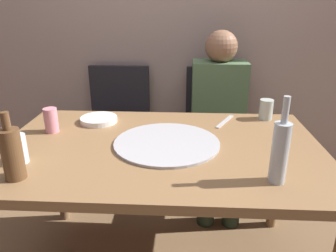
{
  "coord_description": "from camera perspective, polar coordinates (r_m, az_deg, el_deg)",
  "views": [
    {
      "loc": [
        0.11,
        -1.33,
        1.33
      ],
      "look_at": [
        0.03,
        0.11,
        0.78
      ],
      "focal_mm": 34.42,
      "sensor_mm": 36.0,
      "label": 1
    }
  ],
  "objects": [
    {
      "name": "back_wall",
      "position": [
        2.42,
        0.66,
        20.34
      ],
      "size": [
        6.0,
        0.1,
        2.6
      ],
      "primitive_type": "cube",
      "color": "gray",
      "rests_on": "ground_plane"
    },
    {
      "name": "dining_table",
      "position": [
        1.5,
        -1.33,
        -6.03
      ],
      "size": [
        1.46,
        0.93,
        0.73
      ],
      "color": "olive",
      "rests_on": "ground_plane"
    },
    {
      "name": "pizza_tray",
      "position": [
        1.47,
        -0.22,
        -3.01
      ],
      "size": [
        0.48,
        0.48,
        0.01
      ],
      "primitive_type": "cylinder",
      "color": "#ADADB2",
      "rests_on": "dining_table"
    },
    {
      "name": "wine_bottle",
      "position": [
        1.19,
        19.21,
        -4.2
      ],
      "size": [
        0.06,
        0.06,
        0.32
      ],
      "color": "#B2BCC1",
      "rests_on": "dining_table"
    },
    {
      "name": "beer_bottle",
      "position": [
        1.28,
        -25.92,
        -4.31
      ],
      "size": [
        0.08,
        0.08,
        0.26
      ],
      "color": "brown",
      "rests_on": "dining_table"
    },
    {
      "name": "tumbler_near",
      "position": [
        1.85,
        16.97,
        2.82
      ],
      "size": [
        0.07,
        0.07,
        0.11
      ],
      "primitive_type": "cylinder",
      "color": "#B7C6BC",
      "rests_on": "dining_table"
    },
    {
      "name": "tumbler_far",
      "position": [
        1.42,
        -25.18,
        -3.72
      ],
      "size": [
        0.08,
        0.08,
        0.12
      ],
      "primitive_type": "cylinder",
      "color": "silver",
      "rests_on": "dining_table"
    },
    {
      "name": "soda_can",
      "position": [
        1.69,
        -19.99,
        0.97
      ],
      "size": [
        0.07,
        0.07,
        0.12
      ],
      "primitive_type": "cylinder",
      "color": "pink",
      "rests_on": "dining_table"
    },
    {
      "name": "plate_stack",
      "position": [
        1.77,
        -12.14,
        1.13
      ],
      "size": [
        0.2,
        0.2,
        0.03
      ],
      "primitive_type": "cylinder",
      "color": "white",
      "rests_on": "dining_table"
    },
    {
      "name": "table_knife",
      "position": [
        1.76,
        10.03,
        0.8
      ],
      "size": [
        0.12,
        0.21,
        0.01
      ],
      "primitive_type": "cube",
      "rotation": [
        0.0,
        0.0,
        4.24
      ],
      "color": "#B7B7BC",
      "rests_on": "dining_table"
    },
    {
      "name": "chair_left",
      "position": [
        2.39,
        -8.82,
        0.79
      ],
      "size": [
        0.44,
        0.44,
        0.9
      ],
      "rotation": [
        0.0,
        0.0,
        3.14
      ],
      "color": "black",
      "rests_on": "ground_plane"
    },
    {
      "name": "chair_right",
      "position": [
        2.35,
        8.48,
        0.46
      ],
      "size": [
        0.44,
        0.44,
        0.9
      ],
      "rotation": [
        0.0,
        0.0,
        3.14
      ],
      "color": "black",
      "rests_on": "ground_plane"
    },
    {
      "name": "guest_in_sweater",
      "position": [
        2.16,
        9.0,
        2.21
      ],
      "size": [
        0.36,
        0.56,
        1.17
      ],
      "rotation": [
        0.0,
        0.0,
        3.14
      ],
      "color": "#4C6B47",
      "rests_on": "ground_plane"
    }
  ]
}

